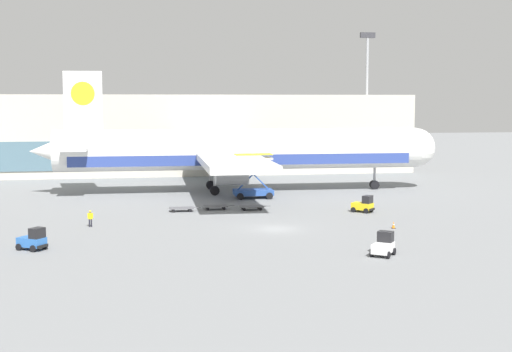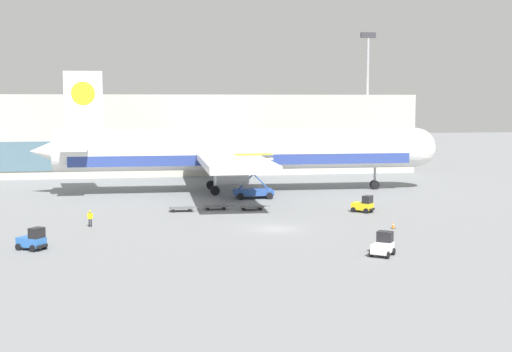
{
  "view_description": "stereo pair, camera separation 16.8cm",
  "coord_description": "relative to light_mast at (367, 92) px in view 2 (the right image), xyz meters",
  "views": [
    {
      "loc": [
        -14.52,
        -69.98,
        13.01
      ],
      "look_at": [
        0.35,
        13.5,
        4.0
      ],
      "focal_mm": 50.0,
      "sensor_mm": 36.0,
      "label": 1
    },
    {
      "loc": [
        -14.36,
        -70.01,
        13.01
      ],
      "look_at": [
        0.35,
        13.5,
        4.0
      ],
      "focal_mm": 50.0,
      "sensor_mm": 36.0,
      "label": 2
    }
  ],
  "objects": [
    {
      "name": "ground_plane",
      "position": [
        -28.65,
        -56.13,
        -14.54
      ],
      "size": [
        400.0,
        400.0,
        0.0
      ],
      "primitive_type": "plane",
      "color": "slate"
    },
    {
      "name": "airplane_main",
      "position": [
        -28.25,
        -26.11,
        -8.7
      ],
      "size": [
        58.08,
        48.19,
        17.0
      ],
      "rotation": [
        0.0,
        0.0,
        -0.03
      ],
      "color": "white",
      "rests_on": "ground_plane"
    },
    {
      "name": "baggage_tug_foreground",
      "position": [
        -16.32,
        -47.27,
        -13.67
      ],
      "size": [
        2.75,
        2.71,
        2.0
      ],
      "rotation": [
        0.0,
        0.0,
        -0.75
      ],
      "color": "yellow",
      "rests_on": "ground_plane"
    },
    {
      "name": "baggage_dolly_third",
      "position": [
        -28.92,
        -43.25,
        -14.15
      ],
      "size": [
        3.7,
        1.51,
        0.48
      ],
      "rotation": [
        0.0,
        0.0,
        0.0
      ],
      "color": "#56565B",
      "rests_on": "ground_plane"
    },
    {
      "name": "traffic_cone_near",
      "position": [
        -16.75,
        -57.95,
        -14.19
      ],
      "size": [
        0.4,
        0.4,
        0.73
      ],
      "color": "black",
      "rests_on": "ground_plane"
    },
    {
      "name": "baggage_tug_far",
      "position": [
        -22.24,
        -69.97,
        -13.67
      ],
      "size": [
        2.65,
        2.8,
        2.0
      ],
      "rotation": [
        0.0,
        0.0,
        0.91
      ],
      "color": "silver",
      "rests_on": "ground_plane"
    },
    {
      "name": "light_mast",
      "position": [
        0.0,
        0.0,
        0.0
      ],
      "size": [
        2.8,
        0.5,
        25.35
      ],
      "color": "#9EA0A5",
      "rests_on": "ground_plane"
    },
    {
      "name": "terminal_building",
      "position": [
        -37.55,
        4.18,
        -7.56
      ],
      "size": [
        90.0,
        18.2,
        14.0
      ],
      "color": "#BCB7A8",
      "rests_on": "ground_plane"
    },
    {
      "name": "baggage_dolly_second",
      "position": [
        -33.13,
        -42.24,
        -14.15
      ],
      "size": [
        3.7,
        1.51,
        0.48
      ],
      "rotation": [
        0.0,
        0.0,
        0.0
      ],
      "color": "#56565B",
      "rests_on": "ground_plane"
    },
    {
      "name": "scissor_lift_loader",
      "position": [
        -26.96,
        -33.02,
        -12.33
      ],
      "size": [
        5.27,
        3.48,
        5.92
      ],
      "rotation": [
        0.0,
        0.0,
        -0.03
      ],
      "color": "#284C99",
      "rests_on": "ground_plane"
    },
    {
      "name": "baggage_tug_mid",
      "position": [
        -51.61,
        -62.43,
        -13.67
      ],
      "size": [
        2.81,
        2.62,
        2.0
      ],
      "rotation": [
        0.0,
        0.0,
        -0.62
      ],
      "color": "#2D66B7",
      "rests_on": "ground_plane"
    },
    {
      "name": "baggage_dolly_lead",
      "position": [
        -37.23,
        -42.97,
        -14.15
      ],
      "size": [
        3.7,
        1.51,
        0.48
      ],
      "rotation": [
        0.0,
        0.0,
        0.0
      ],
      "color": "#56565B",
      "rests_on": "ground_plane"
    },
    {
      "name": "ground_crew_near",
      "position": [
        -47.29,
        -51.61,
        -13.53
      ],
      "size": [
        0.57,
        0.26,
        1.73
      ],
      "rotation": [
        0.0,
        0.0,
        3.03
      ],
      "color": "black",
      "rests_on": "ground_plane"
    }
  ]
}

